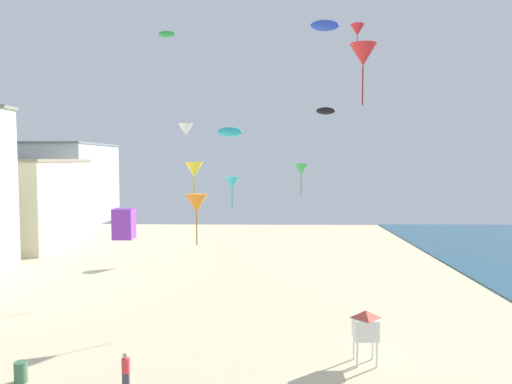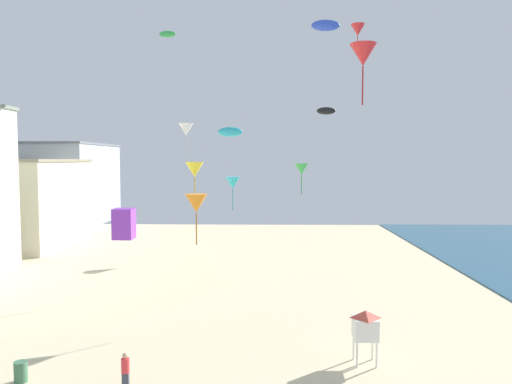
# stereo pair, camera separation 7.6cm
# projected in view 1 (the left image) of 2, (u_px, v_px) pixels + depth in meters

# --- Properties ---
(boardwalk_hotel_far) EXTENTS (12.03, 17.69, 12.06)m
(boardwalk_hotel_far) POSITION_uv_depth(u_px,v_px,m) (63.00, 184.00, 72.69)
(boardwalk_hotel_far) COLOR #ADB7C1
(boardwalk_hotel_far) RESTS_ON ground
(kite_flyer) EXTENTS (0.34, 0.34, 1.64)m
(kite_flyer) POSITION_uv_depth(u_px,v_px,m) (126.00, 370.00, 20.02)
(kite_flyer) COLOR #383D4C
(kite_flyer) RESTS_ON ground
(lifeguard_stand) EXTENTS (1.10, 1.10, 2.55)m
(lifeguard_stand) POSITION_uv_depth(u_px,v_px,m) (365.00, 325.00, 22.74)
(lifeguard_stand) COLOR white
(lifeguard_stand) RESTS_ON ground
(beach_trash_bin) EXTENTS (0.56, 0.56, 0.90)m
(beach_trash_bin) POSITION_uv_depth(u_px,v_px,m) (21.00, 372.00, 20.88)
(beach_trash_bin) COLOR #3D6B4C
(beach_trash_bin) RESTS_ON ground
(kite_purple_box) EXTENTS (0.97, 0.97, 1.53)m
(kite_purple_box) POSITION_uv_depth(u_px,v_px,m) (124.00, 224.00, 24.13)
(kite_purple_box) COLOR purple
(kite_red_delta) EXTENTS (1.36, 1.36, 3.10)m
(kite_red_delta) POSITION_uv_depth(u_px,v_px,m) (363.00, 55.00, 24.65)
(kite_red_delta) COLOR red
(kite_green_delta) EXTENTS (0.94, 0.94, 2.15)m
(kite_green_delta) POSITION_uv_depth(u_px,v_px,m) (301.00, 169.00, 33.00)
(kite_green_delta) COLOR green
(kite_black_parafoil) EXTENTS (1.56, 0.43, 0.61)m
(kite_black_parafoil) POSITION_uv_depth(u_px,v_px,m) (326.00, 111.00, 39.77)
(kite_black_parafoil) COLOR black
(kite_blue_parafoil) EXTENTS (2.87, 0.80, 1.12)m
(kite_blue_parafoil) POSITION_uv_depth(u_px,v_px,m) (325.00, 25.00, 48.57)
(kite_blue_parafoil) COLOR blue
(kite_cyan_parafoil) EXTENTS (1.99, 0.55, 0.78)m
(kite_cyan_parafoil) POSITION_uv_depth(u_px,v_px,m) (230.00, 132.00, 39.14)
(kite_cyan_parafoil) COLOR #2DB7CC
(kite_white_delta) EXTENTS (1.02, 1.02, 2.32)m
(kite_white_delta) POSITION_uv_depth(u_px,v_px,m) (186.00, 130.00, 33.58)
(kite_white_delta) COLOR white
(kite_red_delta_2) EXTENTS (0.99, 0.99, 2.25)m
(kite_red_delta_2) POSITION_uv_depth(u_px,v_px,m) (357.00, 30.00, 34.27)
(kite_red_delta_2) COLOR red
(kite_green_parafoil) EXTENTS (1.73, 0.48, 0.67)m
(kite_green_parafoil) POSITION_uv_depth(u_px,v_px,m) (167.00, 34.00, 50.19)
(kite_green_parafoil) COLOR green
(kite_cyan_delta) EXTENTS (1.51, 1.51, 3.43)m
(kite_cyan_delta) POSITION_uv_depth(u_px,v_px,m) (232.00, 183.00, 49.83)
(kite_cyan_delta) COLOR #2DB7CC
(kite_orange_delta) EXTENTS (1.01, 1.01, 2.29)m
(kite_orange_delta) POSITION_uv_depth(u_px,v_px,m) (197.00, 203.00, 21.58)
(kite_orange_delta) COLOR orange
(kite_yellow_delta) EXTENTS (1.42, 1.42, 3.23)m
(kite_yellow_delta) POSITION_uv_depth(u_px,v_px,m) (194.00, 170.00, 37.16)
(kite_yellow_delta) COLOR yellow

